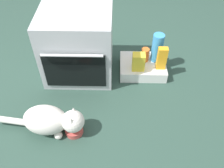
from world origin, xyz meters
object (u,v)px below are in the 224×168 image
Objects in this scene: food_bowl at (74,130)px; oven at (78,45)px; snack_bag at (138,62)px; cat at (51,120)px; water_bottle at (157,48)px; sauce_jar at (145,55)px; pantry_cabinet at (142,67)px; juice_carton at (162,58)px.

oven is at bearing 92.31° from food_bowl.
cat is at bearing -138.10° from snack_bag.
snack_bag is 0.25m from water_bottle.
cat is 1.23m from water_bottle.
water_bottle reaches higher than sauce_jar.
pantry_cabinet is 1.09m from cat.
snack_bag reaches higher than cat.
water_bottle is 2.14× the size of sauce_jar.
oven reaches higher than sauce_jar.
cat is 1.17m from juice_carton.
sauce_jar is (-0.15, 0.11, -0.05)m from juice_carton.
water_bottle is (-0.03, 0.13, 0.03)m from juice_carton.
juice_carton is 1.33× the size of snack_bag.
juice_carton reaches higher than snack_bag.
snack_bag reaches higher than pantry_cabinet.
cat reaches higher than pantry_cabinet.
oven is at bearing 176.48° from juice_carton.
oven is at bearing -174.34° from water_bottle.
snack_bag is 0.60× the size of water_bottle.
juice_carton is (0.95, 0.68, 0.09)m from cat.
cat reaches higher than food_bowl.
food_bowl is at bearing -129.53° from snack_bag.
cat is (-0.18, 0.02, 0.11)m from food_bowl.
pantry_cabinet is at bearing 58.47° from snack_bag.
snack_bag is at bearing 47.40° from cat.
juice_carton is 0.19m from sauce_jar.
snack_bag is at bearing -174.57° from juice_carton.
food_bowl is at bearing -127.98° from sauce_jar.
food_bowl is 0.19× the size of cat.
snack_bag is 0.16m from sauce_jar.
water_bottle reaches higher than snack_bag.
pantry_cabinet reaches higher than food_bowl.
pantry_cabinet is at bearing 51.38° from food_bowl.
oven is 0.86× the size of cat.
juice_carton is 1.71× the size of sauce_jar.
water_bottle is 0.14m from sauce_jar.
cat is 3.25× the size of juice_carton.
pantry_cabinet is at bearing 49.07° from cat.
water_bottle reaches higher than food_bowl.
water_bottle is (0.77, 0.08, -0.07)m from oven.
oven reaches higher than snack_bag.
snack_bag is (-0.06, -0.10, 0.15)m from pantry_cabinet.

